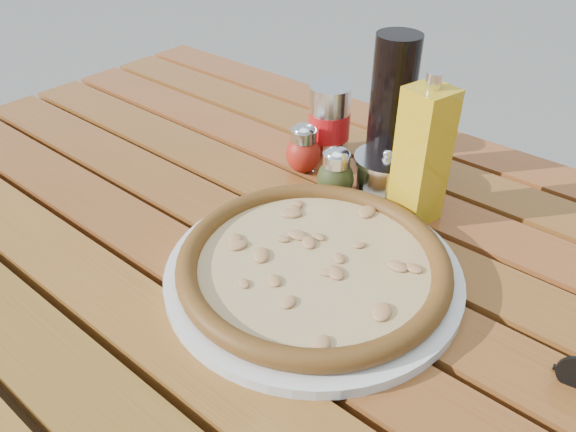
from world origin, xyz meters
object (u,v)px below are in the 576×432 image
Objects in this scene: olive_oil_cruet at (422,155)px; dark_bottle at (391,109)px; pepper_shaker at (303,149)px; oregano_shaker at (336,174)px; pizza at (313,262)px; soda_can at (329,122)px; table at (279,284)px; plate at (313,272)px; parmesan_tin at (385,174)px.

dark_bottle is at bearing 141.82° from olive_oil_cruet.
oregano_shaker is (0.08, -0.03, 0.00)m from pepper_shaker.
dark_bottle is 0.12m from olive_oil_cruet.
pepper_shaker is 0.39× the size of olive_oil_cruet.
soda_can is at bearing 123.21° from pizza.
olive_oil_cruet is (0.11, 0.17, 0.17)m from table.
plate is at bearing -48.61° from pepper_shaker.
table is 0.12m from plate.
soda_can reaches higher than pepper_shaker.
plate is 0.92× the size of pizza.
table is at bearing -93.40° from dark_bottle.
pizza is 3.11× the size of parmesan_tin.
parmesan_tin reaches higher than pizza.
oregano_shaker reaches higher than plate.
pepper_shaker is 0.07m from soda_can.
dark_bottle reaches higher than pizza.
table is 6.36× the size of dark_bottle.
pizza is 1.79× the size of dark_bottle.
dark_bottle reaches higher than table.
soda_can reaches higher than parmesan_tin.
pepper_shaker is at bearing 118.56° from table.
oregano_shaker reaches higher than parmesan_tin.
oregano_shaker is at bearing -129.31° from parmesan_tin.
olive_oil_cruet reaches higher than pizza.
oregano_shaker is 0.65× the size of parmesan_tin.
pizza is at bearing -76.41° from dark_bottle.
dark_bottle reaches higher than soda_can.
dark_bottle reaches higher than oregano_shaker.
oregano_shaker is 0.39× the size of olive_oil_cruet.
pepper_shaker is 0.13m from parmesan_tin.
pepper_shaker reaches higher than parmesan_tin.
pizza is at bearing -98.32° from olive_oil_cruet.
pepper_shaker reaches higher than table.
parmesan_tin reaches higher than plate.
soda_can is (-0.08, 0.10, 0.02)m from oregano_shaker.
soda_can is (-0.17, 0.26, 0.05)m from plate.
olive_oil_cruet reaches higher than parmesan_tin.
pepper_shaker is at bearing 131.39° from pizza.
parmesan_tin reaches higher than table.
parmesan_tin is at bearing 13.02° from pepper_shaker.
plate is (0.08, -0.03, 0.08)m from table.
plate is 0.22m from olive_oil_cruet.
plate is 3.00× the size of soda_can.
soda_can is 0.21m from olive_oil_cruet.
olive_oil_cruet is at bearing 81.68° from plate.
table is at bearing 161.32° from pizza.
dark_bottle is at bearing 36.28° from pepper_shaker.
pepper_shaker is (-0.09, 0.16, 0.11)m from table.
table is 6.67× the size of olive_oil_cruet.
pizza is 4.79× the size of oregano_shaker.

